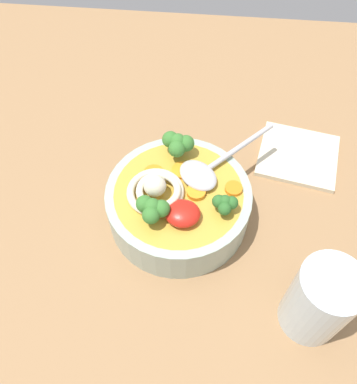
{
  "coord_description": "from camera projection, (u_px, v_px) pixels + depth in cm",
  "views": [
    {
      "loc": [
        2.21,
        -29.34,
        54.87
      ],
      "look_at": [
        -0.94,
        2.19,
        9.88
      ],
      "focal_mm": 37.5,
      "sensor_mm": 36.0,
      "label": 1
    }
  ],
  "objects": [
    {
      "name": "table_slab",
      "position": [
        183.0,
        235.0,
        0.6
      ],
      "size": [
        112.18,
        112.18,
        3.84
      ],
      "primitive_type": "cube",
      "color": "#936D47",
      "rests_on": "ground"
    },
    {
      "name": "soup_bowl",
      "position": [
        178.0,
        204.0,
        0.57
      ],
      "size": [
        20.34,
        20.34,
        6.04
      ],
      "color": "#9EB2A3",
      "rests_on": "table_slab"
    },
    {
      "name": "noodle_pile",
      "position": [
        156.0,
        190.0,
        0.54
      ],
      "size": [
        8.66,
        8.49,
        3.48
      ],
      "color": "beige",
      "rests_on": "soup_bowl"
    },
    {
      "name": "soup_spoon",
      "position": [
        206.0,
        170.0,
        0.56
      ],
      "size": [
        14.46,
        14.67,
        1.6
      ],
      "rotation": [
        0.0,
        0.0,
        0.8
      ],
      "color": "#B7B7BC",
      "rests_on": "soup_bowl"
    },
    {
      "name": "chili_sauce_dollop",
      "position": [
        180.0,
        213.0,
        0.52
      ],
      "size": [
        4.67,
        4.2,
        2.1
      ],
      "primitive_type": "ellipsoid",
      "color": "red",
      "rests_on": "soup_bowl"
    },
    {
      "name": "broccoli_floret_right",
      "position": [
        152.0,
        209.0,
        0.51
      ],
      "size": [
        4.49,
        3.87,
        3.55
      ],
      "color": "#7A9E60",
      "rests_on": "soup_bowl"
    },
    {
      "name": "broccoli_floret_center",
      "position": [
        178.0,
        144.0,
        0.57
      ],
      "size": [
        4.71,
        4.05,
        3.72
      ],
      "color": "#7A9E60",
      "rests_on": "soup_bowl"
    },
    {
      "name": "broccoli_floret_far",
      "position": [
        225.0,
        204.0,
        0.52
      ],
      "size": [
        3.47,
        2.98,
        2.74
      ],
      "color": "#7A9E60",
      "rests_on": "soup_bowl"
    },
    {
      "name": "carrot_slice_extra_a",
      "position": [
        154.0,
        174.0,
        0.56
      ],
      "size": [
        2.95,
        2.95,
        0.74
      ],
      "primitive_type": "cylinder",
      "color": "orange",
      "rests_on": "soup_bowl"
    },
    {
      "name": "carrot_slice_near_spoon",
      "position": [
        234.0,
        188.0,
        0.55
      ],
      "size": [
        2.41,
        2.41,
        0.57
      ],
      "primitive_type": "cylinder",
      "color": "orange",
      "rests_on": "soup_bowl"
    },
    {
      "name": "carrot_slice_extra_b",
      "position": [
        196.0,
        192.0,
        0.55
      ],
      "size": [
        2.59,
        2.59,
        0.73
      ],
      "primitive_type": "cylinder",
      "color": "orange",
      "rests_on": "soup_bowl"
    },
    {
      "name": "carrot_slice_rear",
      "position": [
        182.0,
        170.0,
        0.57
      ],
      "size": [
        2.92,
        2.92,
        0.46
      ],
      "primitive_type": "cylinder",
      "color": "orange",
      "rests_on": "soup_bowl"
    },
    {
      "name": "drinking_glass",
      "position": [
        320.0,
        301.0,
        0.46
      ],
      "size": [
        7.41,
        7.41,
        11.59
      ],
      "primitive_type": "cylinder",
      "color": "silver",
      "rests_on": "table_slab"
    },
    {
      "name": "folded_napkin",
      "position": [
        298.0,
        155.0,
        0.66
      ],
      "size": [
        14.59,
        14.06,
        0.8
      ],
      "primitive_type": "cube",
      "rotation": [
        0.0,
        0.0,
        -0.2
      ],
      "color": "beige",
      "rests_on": "table_slab"
    }
  ]
}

